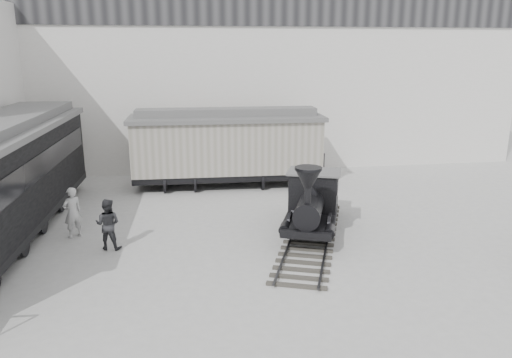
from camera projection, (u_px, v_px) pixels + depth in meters
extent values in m
plane|color=#9E9E9B|center=(289.00, 276.00, 15.45)|extent=(90.00, 90.00, 0.00)
cube|color=silver|center=(233.00, 73.00, 28.40)|extent=(34.00, 2.40, 11.00)
cube|color=#2C2A26|center=(310.00, 237.00, 18.43)|extent=(4.65, 8.47, 0.15)
cube|color=#2D2D30|center=(292.00, 235.00, 18.54)|extent=(3.02, 7.86, 0.05)
cube|color=#2D2D30|center=(328.00, 237.00, 18.29)|extent=(3.02, 7.86, 0.05)
cylinder|color=black|center=(289.00, 225.00, 17.99)|extent=(0.45, 0.97, 1.00)
cylinder|color=black|center=(329.00, 228.00, 17.71)|extent=(0.45, 0.97, 1.00)
cylinder|color=black|center=(294.00, 215.00, 19.11)|extent=(0.45, 0.97, 1.00)
cylinder|color=black|center=(331.00, 217.00, 18.83)|extent=(0.45, 0.97, 1.00)
cube|color=black|center=(311.00, 218.00, 18.38)|extent=(2.86, 3.71, 0.25)
cylinder|color=black|center=(309.00, 209.00, 17.63)|extent=(1.59, 2.28, 0.91)
cylinder|color=black|center=(308.00, 196.00, 16.68)|extent=(0.30, 0.30, 0.55)
cone|color=black|center=(308.00, 179.00, 16.53)|extent=(1.12, 1.12, 0.64)
sphere|color=black|center=(311.00, 194.00, 17.87)|extent=(0.47, 0.47, 0.47)
cube|color=black|center=(314.00, 191.00, 18.95)|extent=(2.09, 1.77, 1.41)
cube|color=#5D5D5D|center=(314.00, 172.00, 18.76)|extent=(2.33, 2.01, 0.07)
cube|color=black|center=(317.00, 192.00, 20.63)|extent=(2.17, 2.28, 0.82)
cylinder|color=black|center=(181.00, 179.00, 25.35)|extent=(2.10, 0.89, 0.83)
cylinder|color=black|center=(273.00, 176.00, 25.93)|extent=(2.10, 0.89, 0.83)
cube|color=black|center=(227.00, 173.00, 25.59)|extent=(9.43, 2.88, 0.31)
cube|color=gray|center=(227.00, 146.00, 25.22)|extent=(9.43, 2.99, 2.60)
cube|color=#5D5D5D|center=(227.00, 118.00, 24.86)|extent=(9.76, 3.31, 0.21)
cube|color=#5D5D5D|center=(226.00, 112.00, 24.79)|extent=(8.97, 1.52, 0.37)
cylinder|color=black|center=(38.00, 196.00, 22.16)|extent=(2.45, 1.02, 0.92)
cube|color=black|center=(42.00, 164.00, 17.94)|extent=(0.53, 12.31, 0.82)
imported|color=#B1B1B1|center=(73.00, 212.00, 18.41)|extent=(0.84, 0.78, 1.92)
imported|color=#28292C|center=(108.00, 224.00, 17.33)|extent=(1.02, 0.88, 1.82)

